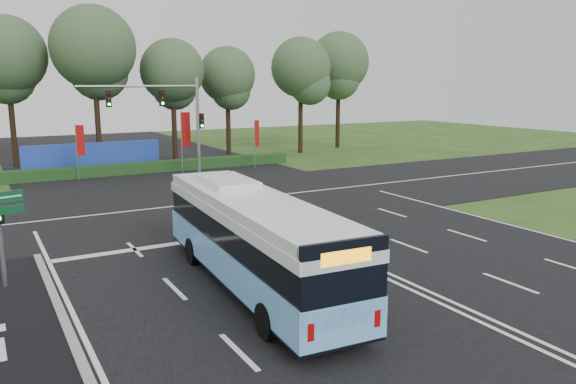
{
  "coord_description": "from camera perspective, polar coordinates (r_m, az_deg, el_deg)",
  "views": [
    {
      "loc": [
        -11.88,
        -16.82,
        6.59
      ],
      "look_at": [
        -1.24,
        2.0,
        2.39
      ],
      "focal_mm": 35.0,
      "sensor_mm": 36.0,
      "label": 1
    }
  ],
  "objects": [
    {
      "name": "pedestrian_signal",
      "position": [
        20.22,
        -27.21,
        -3.61
      ],
      "size": [
        0.32,
        0.42,
        3.51
      ],
      "rotation": [
        0.0,
        0.0,
        -0.33
      ],
      "color": "gray",
      "rests_on": "ground"
    },
    {
      "name": "hedge",
      "position": [
        43.43,
        -13.32,
        2.5
      ],
      "size": [
        22.0,
        1.2,
        0.8
      ],
      "primitive_type": "cube",
      "color": "#123315",
      "rests_on": "ground"
    },
    {
      "name": "banner_flag_right",
      "position": [
        44.16,
        -3.24,
        5.7
      ],
      "size": [
        0.53,
        0.27,
        3.84
      ],
      "rotation": [
        0.0,
        0.0,
        0.42
      ],
      "color": "gray",
      "rests_on": "ground"
    },
    {
      "name": "road_main",
      "position": [
        21.61,
        5.52,
        -6.75
      ],
      "size": [
        20.0,
        120.0,
        0.04
      ],
      "primitive_type": "cube",
      "color": "black",
      "rests_on": "ground"
    },
    {
      "name": "blue_hoarding",
      "position": [
        44.86,
        -19.18,
        3.35
      ],
      "size": [
        10.0,
        0.3,
        2.2
      ],
      "primitive_type": "cube",
      "color": "#1F3EAC",
      "rests_on": "ground"
    },
    {
      "name": "city_bus",
      "position": [
        18.15,
        -3.58,
        -4.8
      ],
      "size": [
        3.16,
        11.59,
        3.29
      ],
      "rotation": [
        0.0,
        0.0,
        -0.07
      ],
      "color": "#6BB5F9",
      "rests_on": "ground"
    },
    {
      "name": "eucalyptus_row",
      "position": [
        48.97,
        -16.07,
        12.72
      ],
      "size": [
        47.53,
        9.64,
        12.53
      ],
      "color": "black",
      "rests_on": "ground"
    },
    {
      "name": "road_cross",
      "position": [
        31.85,
        -6.93,
        -0.98
      ],
      "size": [
        120.0,
        14.0,
        0.05
      ],
      "primitive_type": "cube",
      "color": "black",
      "rests_on": "ground"
    },
    {
      "name": "banner_flag_mid",
      "position": [
        41.37,
        -10.45,
        5.88
      ],
      "size": [
        0.67,
        0.24,
        4.66
      ],
      "rotation": [
        0.0,
        0.0,
        -0.29
      ],
      "color": "gray",
      "rests_on": "ground"
    },
    {
      "name": "ground",
      "position": [
        21.62,
        5.52,
        -6.8
      ],
      "size": [
        120.0,
        120.0,
        0.0
      ],
      "primitive_type": "plane",
      "color": "#274717",
      "rests_on": "ground"
    },
    {
      "name": "banner_flag_left",
      "position": [
        40.8,
        -20.41,
        4.65
      ],
      "size": [
        0.55,
        0.24,
        3.9
      ],
      "rotation": [
        0.0,
        0.0,
        -0.35
      ],
      "color": "gray",
      "rests_on": "ground"
    },
    {
      "name": "traffic_light_gantry",
      "position": [
        39.27,
        -11.64,
        7.96
      ],
      "size": [
        8.41,
        0.28,
        7.0
      ],
      "color": "gray",
      "rests_on": "ground"
    },
    {
      "name": "kerb_strip",
      "position": [
        15.38,
        -20.68,
        -14.87
      ],
      "size": [
        0.25,
        18.0,
        0.12
      ],
      "primitive_type": "cube",
      "color": "gray",
      "rests_on": "ground"
    }
  ]
}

